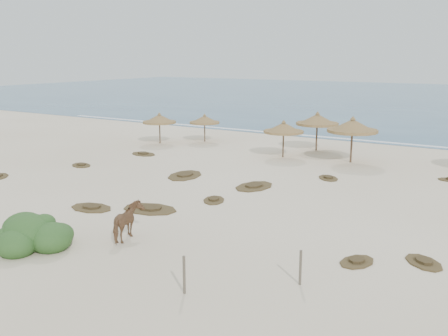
{
  "coord_description": "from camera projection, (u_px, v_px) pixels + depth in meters",
  "views": [
    {
      "loc": [
        12.51,
        -16.8,
        7.18
      ],
      "look_at": [
        -0.94,
        5.0,
        1.42
      ],
      "focal_mm": 40.0,
      "sensor_mm": 36.0,
      "label": 1
    }
  ],
  "objects": [
    {
      "name": "ground",
      "position": [
        183.0,
        223.0,
        21.94
      ],
      "size": [
        160.0,
        160.0,
        0.0
      ],
      "primitive_type": "plane",
      "color": "beige",
      "rests_on": "ground"
    },
    {
      "name": "ocean",
      "position": [
        446.0,
        100.0,
        84.21
      ],
      "size": [
        200.0,
        100.0,
        0.01
      ],
      "primitive_type": "cube",
      "color": "#274F75",
      "rests_on": "ground"
    },
    {
      "name": "foam_line",
      "position": [
        359.0,
        140.0,
        43.52
      ],
      "size": [
        70.0,
        0.6,
        0.01
      ],
      "primitive_type": "cube",
      "color": "white",
      "rests_on": "ground"
    },
    {
      "name": "palapa_0",
      "position": [
        205.0,
        120.0,
        42.43
      ],
      "size": [
        3.33,
        3.33,
        2.42
      ],
      "rotation": [
        0.0,
        0.0,
        -0.36
      ],
      "color": "brown",
      "rests_on": "ground"
    },
    {
      "name": "palapa_1",
      "position": [
        159.0,
        119.0,
        41.63
      ],
      "size": [
        3.48,
        3.48,
        2.61
      ],
      "rotation": [
        0.0,
        0.0,
        -0.29
      ],
      "color": "brown",
      "rests_on": "ground"
    },
    {
      "name": "palapa_2",
      "position": [
        284.0,
        128.0,
        35.91
      ],
      "size": [
        3.43,
        3.43,
        2.71
      ],
      "rotation": [
        0.0,
        0.0,
        0.21
      ],
      "color": "brown",
      "rests_on": "ground"
    },
    {
      "name": "palapa_3",
      "position": [
        317.0,
        120.0,
        38.39
      ],
      "size": [
        3.67,
        3.67,
        3.05
      ],
      "rotation": [
        0.0,
        0.0,
        0.14
      ],
      "color": "brown",
      "rests_on": "ground"
    },
    {
      "name": "palapa_4",
      "position": [
        353.0,
        126.0,
        33.96
      ],
      "size": [
        3.5,
        3.5,
        3.22
      ],
      "rotation": [
        0.0,
        0.0,
        0.02
      ],
      "color": "brown",
      "rests_on": "ground"
    },
    {
      "name": "horse",
      "position": [
        128.0,
        222.0,
        19.81
      ],
      "size": [
        1.29,
        1.91,
        1.47
      ],
      "primitive_type": "imported",
      "rotation": [
        0.0,
        0.0,
        3.45
      ],
      "color": "brown",
      "rests_on": "ground"
    },
    {
      "name": "fence_post_near",
      "position": [
        300.0,
        267.0,
        15.92
      ],
      "size": [
        0.11,
        0.11,
        1.17
      ],
      "primitive_type": "cylinder",
      "rotation": [
        0.0,
        0.0,
        0.27
      ],
      "color": "brown",
      "rests_on": "ground"
    },
    {
      "name": "fence_post_far",
      "position": [
        184.0,
        275.0,
        15.31
      ],
      "size": [
        0.11,
        0.11,
        1.23
      ],
      "primitive_type": "cylinder",
      "rotation": [
        0.0,
        0.0,
        -0.33
      ],
      "color": "brown",
      "rests_on": "ground"
    },
    {
      "name": "bush",
      "position": [
        30.0,
        235.0,
        19.12
      ],
      "size": [
        3.33,
        2.93,
        1.49
      ],
      "rotation": [
        0.0,
        0.0,
        0.04
      ],
      "color": "#386129",
      "rests_on": "ground"
    },
    {
      "name": "scrub_1",
      "position": [
        185.0,
        175.0,
        30.55
      ],
      "size": [
        2.47,
        3.23,
        0.16
      ],
      "rotation": [
        0.0,
        0.0,
        1.79
      ],
      "color": "brown",
      "rests_on": "ground"
    },
    {
      "name": "scrub_2",
      "position": [
        214.0,
        200.0,
        25.31
      ],
      "size": [
        1.68,
        1.94,
        0.16
      ],
      "rotation": [
        0.0,
        0.0,
        2.03
      ],
      "color": "brown",
      "rests_on": "ground"
    },
    {
      "name": "scrub_3",
      "position": [
        254.0,
        186.0,
        27.98
      ],
      "size": [
        2.04,
        2.87,
        0.16
      ],
      "rotation": [
        0.0,
        0.0,
        1.46
      ],
      "color": "brown",
      "rests_on": "ground"
    },
    {
      "name": "scrub_4",
      "position": [
        424.0,
        262.0,
        17.66
      ],
      "size": [
        1.89,
        1.9,
        0.16
      ],
      "rotation": [
        0.0,
        0.0,
        2.34
      ],
      "color": "brown",
      "rests_on": "ground"
    },
    {
      "name": "scrub_6",
      "position": [
        143.0,
        154.0,
        37.25
      ],
      "size": [
        2.35,
        1.76,
        0.16
      ],
      "rotation": [
        0.0,
        0.0,
        2.96
      ],
      "color": "brown",
      "rests_on": "ground"
    },
    {
      "name": "scrub_7",
      "position": [
        328.0,
        178.0,
        29.89
      ],
      "size": [
        1.88,
        1.97,
        0.16
      ],
      "rotation": [
        0.0,
        0.0,
        2.24
      ],
      "color": "brown",
      "rests_on": "ground"
    },
    {
      "name": "scrub_8",
      "position": [
        81.0,
        165.0,
        33.4
      ],
      "size": [
        2.05,
        1.74,
        0.16
      ],
      "rotation": [
        0.0,
        0.0,
        2.72
      ],
      "color": "brown",
      "rests_on": "ground"
    },
    {
      "name": "scrub_9",
      "position": [
        150.0,
        209.0,
        23.84
      ],
      "size": [
        3.0,
        2.21,
        0.16
      ],
      "rotation": [
        0.0,
        0.0,
        0.16
      ],
      "color": "brown",
      "rests_on": "ground"
    },
    {
      "name": "scrub_11",
      "position": [
        91.0,
        207.0,
        24.05
      ],
      "size": [
        2.29,
        1.54,
        0.16
      ],
      "rotation": [
        0.0,
        0.0,
        0.05
      ],
      "color": "brown",
      "rests_on": "ground"
    },
    {
      "name": "scrub_12",
      "position": [
        357.0,
        261.0,
        17.72
      ],
      "size": [
        1.4,
        1.76,
        0.16
      ],
      "rotation": [
        0.0,
        0.0,
        1.28
      ],
      "color": "brown",
      "rests_on": "ground"
    }
  ]
}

